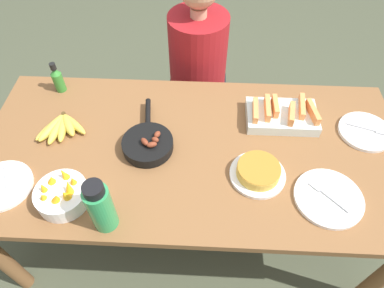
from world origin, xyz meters
The scene contains 13 objects.
ground_plane centered at (0.00, 0.00, 0.00)m, with size 14.00×14.00×0.00m, color #474C38.
dining_table centered at (0.00, 0.00, 0.65)m, with size 1.86×0.89×0.74m.
banana_bunch centered at (-0.60, 0.08, 0.75)m, with size 0.23×0.20×0.04m.
melon_tray centered at (0.41, 0.19, 0.77)m, with size 0.32×0.20×0.09m.
skillet centered at (-0.19, -0.01, 0.76)m, with size 0.22×0.38×0.08m.
frittata_plate_center centered at (0.27, -0.13, 0.76)m, with size 0.23×0.23×0.06m.
empty_plate_near_front centered at (0.54, -0.23, 0.74)m, with size 0.27×0.27×0.02m.
empty_plate_far_left centered at (-0.75, -0.23, 0.74)m, with size 0.24×0.24×0.02m.
empty_plate_far_right centered at (0.78, 0.13, 0.74)m, with size 0.24×0.24×0.02m.
fruit_bowl_mango centered at (-0.48, -0.28, 0.78)m, with size 0.20×0.20×0.13m.
water_bottle centered at (-0.30, -0.37, 0.85)m, with size 0.09×0.09×0.25m.
hot_sauce_bottle centered at (-0.68, 0.35, 0.81)m, with size 0.05×0.05×0.16m.
person_figure centered at (0.00, 0.69, 0.49)m, with size 0.36×0.36×1.20m.
Camera 1 is at (0.05, -0.93, 1.91)m, focal length 32.00 mm.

